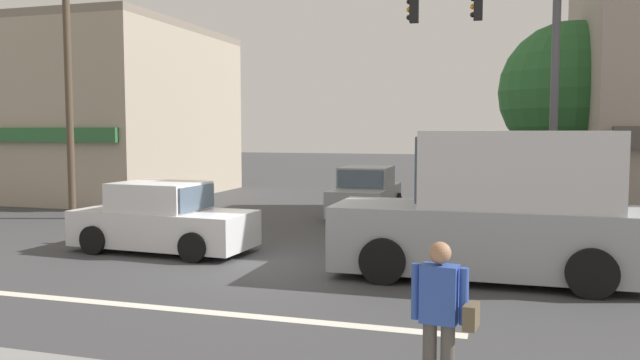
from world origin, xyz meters
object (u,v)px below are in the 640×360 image
object	(u,v)px
utility_pole_near_left	(68,78)
box_truck_crossing_center	(496,212)
traffic_light_mast	(509,67)
sedan_crossing_rightbound	(366,194)
sedan_crossing_leftbound	(163,220)
street_tree	(570,92)
pedestrian_foreground_with_bag	(441,314)

from	to	relation	value
utility_pole_near_left	box_truck_crossing_center	world-z (taller)	utility_pole_near_left
traffic_light_mast	utility_pole_near_left	bearing A→B (deg)	173.30
sedan_crossing_rightbound	sedan_crossing_leftbound	bearing A→B (deg)	-113.60
street_tree	sedan_crossing_leftbound	distance (m)	11.90
street_tree	box_truck_crossing_center	distance (m)	8.11
traffic_light_mast	box_truck_crossing_center	xyz separation A→B (m)	(-0.17, -2.89, -2.92)
sedan_crossing_rightbound	pedestrian_foreground_with_bag	world-z (taller)	pedestrian_foreground_with_bag
box_truck_crossing_center	pedestrian_foreground_with_bag	xyz separation A→B (m)	(-0.42, -5.79, -0.30)
utility_pole_near_left	sedan_crossing_leftbound	size ratio (longest dim) A/B	2.01
street_tree	pedestrian_foreground_with_bag	xyz separation A→B (m)	(-2.28, -13.24, -2.91)
street_tree	utility_pole_near_left	size ratio (longest dim) A/B	0.70
utility_pole_near_left	box_truck_crossing_center	bearing A→B (deg)	-18.99
utility_pole_near_left	pedestrian_foreground_with_bag	bearing A→B (deg)	-39.42
traffic_light_mast	sedan_crossing_leftbound	xyz separation A→B (m)	(-7.49, -2.33, -3.46)
street_tree	utility_pole_near_left	bearing A→B (deg)	-168.35
utility_pole_near_left	pedestrian_foreground_with_bag	size ratio (longest dim) A/B	5.05
box_truck_crossing_center	street_tree	bearing A→B (deg)	75.95
traffic_light_mast	box_truck_crossing_center	world-z (taller)	traffic_light_mast
traffic_light_mast	pedestrian_foreground_with_bag	world-z (taller)	traffic_light_mast
pedestrian_foreground_with_bag	street_tree	bearing A→B (deg)	80.21
street_tree	pedestrian_foreground_with_bag	bearing A→B (deg)	-99.79
traffic_light_mast	sedan_crossing_rightbound	bearing A→B (deg)	131.94
utility_pole_near_left	pedestrian_foreground_with_bag	xyz separation A→B (m)	(12.42, -10.21, -3.42)
sedan_crossing_leftbound	pedestrian_foreground_with_bag	size ratio (longest dim) A/B	2.51
utility_pole_near_left	sedan_crossing_leftbound	xyz separation A→B (m)	(5.52, -3.86, -3.66)
street_tree	utility_pole_near_left	distance (m)	15.02
box_truck_crossing_center	sedan_crossing_rightbound	distance (m)	8.81
traffic_light_mast	box_truck_crossing_center	distance (m)	4.12
utility_pole_near_left	box_truck_crossing_center	xyz separation A→B (m)	(12.84, -4.42, -3.12)
sedan_crossing_leftbound	sedan_crossing_rightbound	bearing A→B (deg)	66.40
utility_pole_near_left	pedestrian_foreground_with_bag	world-z (taller)	utility_pole_near_left
utility_pole_near_left	traffic_light_mast	world-z (taller)	utility_pole_near_left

